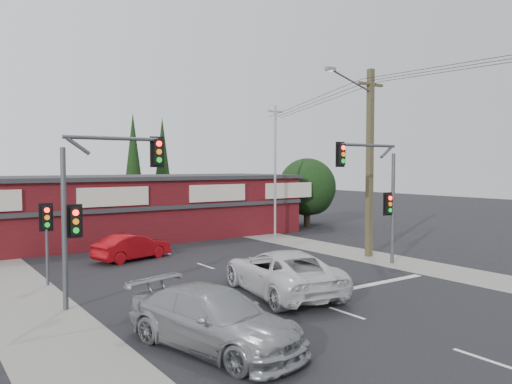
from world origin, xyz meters
TOP-DOWN VIEW (x-y plane):
  - ground at (0.00, 0.00)m, footprint 120.00×120.00m
  - road_strip at (0.00, 5.00)m, footprint 14.00×70.00m
  - verge_left at (-8.50, 5.00)m, footprint 3.00×70.00m
  - verge_right at (8.50, 5.00)m, footprint 3.00×70.00m
  - stop_line at (3.50, -1.50)m, footprint 6.50×0.35m
  - white_suv at (-0.18, -0.47)m, footprint 3.88×6.47m
  - silver_suv at (-5.18, -3.97)m, footprint 3.55×5.88m
  - red_sedan at (-2.28, 9.41)m, footprint 4.35×2.52m
  - lane_dashes at (0.00, 8.12)m, footprint 0.12×53.83m
  - shop_building at (-0.99, 16.99)m, footprint 27.30×8.40m
  - tree_cluster at (14.69, 15.44)m, footprint 5.90×5.10m
  - conifer_near at (3.50, 24.00)m, footprint 1.80×1.80m
  - conifer_far at (7.00, 26.00)m, footprint 1.80×1.80m
  - traffic_mast_left at (-6.43, 2.00)m, footprint 3.77×0.27m
  - traffic_mast_right at (6.86, 1.00)m, footprint 3.96×0.27m
  - pedestal_signal at (-7.20, 6.01)m, footprint 0.55×0.27m
  - utility_pole at (8.36, 2.99)m, footprint 4.38×0.59m
  - steel_pole at (9.00, 12.00)m, footprint 1.20×0.16m
  - power_lines at (8.47, -2.47)m, footprint 2.01×29.00m

SIDE VIEW (x-z plane):
  - ground at x=0.00m, z-range 0.00..0.00m
  - road_strip at x=0.00m, z-range 0.00..0.01m
  - verge_left at x=-8.50m, z-range 0.00..0.02m
  - verge_right at x=8.50m, z-range 0.00..0.02m
  - lane_dashes at x=0.00m, z-range 0.01..0.02m
  - stop_line at x=3.50m, z-range 0.01..0.02m
  - red_sedan at x=-2.28m, z-range 0.00..1.36m
  - silver_suv at x=-5.18m, z-range 0.00..1.60m
  - white_suv at x=-0.18m, z-range 0.00..1.68m
  - shop_building at x=-0.99m, z-range 0.02..4.25m
  - pedestal_signal at x=-7.20m, z-range 0.72..4.09m
  - tree_cluster at x=14.69m, z-range 0.15..5.65m
  - traffic_mast_left at x=-6.43m, z-range 0.94..6.92m
  - traffic_mast_right at x=6.86m, z-range 0.96..6.93m
  - steel_pole at x=9.00m, z-range 0.20..9.20m
  - utility_pole at x=8.36m, z-range 0.40..10.40m
  - conifer_near at x=3.50m, z-range 0.85..10.10m
  - conifer_far at x=7.00m, z-range 0.85..10.10m
  - power_lines at x=8.47m, z-range 8.43..9.65m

